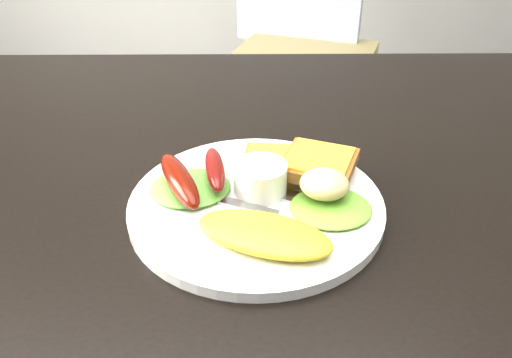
# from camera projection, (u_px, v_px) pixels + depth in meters

# --- Properties ---
(dining_table) EXTENTS (1.20, 0.80, 0.04)m
(dining_table) POSITION_uv_depth(u_px,v_px,m) (338.00, 175.00, 0.63)
(dining_table) COLOR black
(dining_table) RESTS_ON ground
(dining_chair) EXTENTS (0.62, 0.62, 0.06)m
(dining_chair) POSITION_uv_depth(u_px,v_px,m) (301.00, 62.00, 1.78)
(dining_chair) COLOR #A19059
(dining_chair) RESTS_ON ground
(plate) EXTENTS (0.27, 0.27, 0.01)m
(plate) POSITION_uv_depth(u_px,v_px,m) (256.00, 204.00, 0.54)
(plate) COLOR white
(plate) RESTS_ON dining_table
(lettuce_left) EXTENTS (0.09, 0.09, 0.01)m
(lettuce_left) POSITION_uv_depth(u_px,v_px,m) (190.00, 188.00, 0.55)
(lettuce_left) COLOR #3A8A28
(lettuce_left) RESTS_ON plate
(lettuce_right) EXTENTS (0.09, 0.08, 0.01)m
(lettuce_right) POSITION_uv_depth(u_px,v_px,m) (331.00, 208.00, 0.51)
(lettuce_right) COLOR green
(lettuce_right) RESTS_ON plate
(omelette) EXTENTS (0.15, 0.11, 0.02)m
(omelette) POSITION_uv_depth(u_px,v_px,m) (264.00, 234.00, 0.47)
(omelette) COLOR yellow
(omelette) RESTS_ON plate
(sausage_a) EXTENTS (0.07, 0.11, 0.03)m
(sausage_a) POSITION_uv_depth(u_px,v_px,m) (179.00, 180.00, 0.53)
(sausage_a) COLOR #5F1604
(sausage_a) RESTS_ON lettuce_left
(sausage_b) EXTENTS (0.03, 0.09, 0.02)m
(sausage_b) POSITION_uv_depth(u_px,v_px,m) (215.00, 169.00, 0.55)
(sausage_b) COLOR #591915
(sausage_b) RESTS_ON lettuce_left
(ramekin) EXTENTS (0.07, 0.07, 0.03)m
(ramekin) POSITION_uv_depth(u_px,v_px,m) (260.00, 178.00, 0.54)
(ramekin) COLOR white
(ramekin) RESTS_ON plate
(toast_a) EXTENTS (0.09, 0.09, 0.01)m
(toast_a) POSITION_uv_depth(u_px,v_px,m) (277.00, 165.00, 0.58)
(toast_a) COLOR #925D22
(toast_a) RESTS_ON plate
(toast_b) EXTENTS (0.10, 0.10, 0.01)m
(toast_b) POSITION_uv_depth(u_px,v_px,m) (319.00, 164.00, 0.56)
(toast_b) COLOR brown
(toast_b) RESTS_ON toast_a
(potato_salad) EXTENTS (0.06, 0.06, 0.03)m
(potato_salad) POSITION_uv_depth(u_px,v_px,m) (324.00, 184.00, 0.52)
(potato_salad) COLOR beige
(potato_salad) RESTS_ON lettuce_right
(fork) EXTENTS (0.14, 0.07, 0.00)m
(fork) POSITION_uv_depth(u_px,v_px,m) (213.00, 198.00, 0.53)
(fork) COLOR #ADAFB7
(fork) RESTS_ON plate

